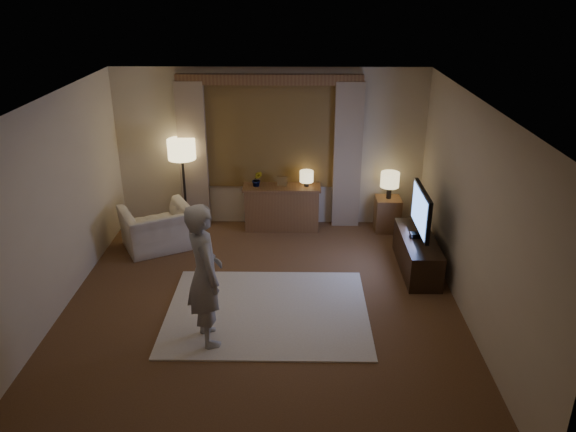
{
  "coord_description": "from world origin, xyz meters",
  "views": [
    {
      "loc": [
        0.43,
        -6.07,
        3.86
      ],
      "look_at": [
        0.32,
        0.6,
        1.02
      ],
      "focal_mm": 35.0,
      "sensor_mm": 36.0,
      "label": 1
    }
  ],
  "objects_px": {
    "armchair": "(158,228)",
    "person": "(205,275)",
    "side_table": "(387,214)",
    "tv_stand": "(417,253)",
    "sideboard": "(282,208)"
  },
  "relations": [
    {
      "from": "sideboard",
      "to": "side_table",
      "type": "height_order",
      "value": "sideboard"
    },
    {
      "from": "sideboard",
      "to": "person",
      "type": "bearing_deg",
      "value": -103.48
    },
    {
      "from": "sideboard",
      "to": "tv_stand",
      "type": "xyz_separation_m",
      "value": [
        1.96,
        -1.41,
        -0.1
      ]
    },
    {
      "from": "side_table",
      "to": "person",
      "type": "distance_m",
      "value": 4.04
    },
    {
      "from": "armchair",
      "to": "person",
      "type": "distance_m",
      "value": 2.69
    },
    {
      "from": "person",
      "to": "armchair",
      "type": "bearing_deg",
      "value": 1.61
    },
    {
      "from": "tv_stand",
      "to": "armchair",
      "type": "bearing_deg",
      "value": 170.73
    },
    {
      "from": "sideboard",
      "to": "tv_stand",
      "type": "bearing_deg",
      "value": -35.83
    },
    {
      "from": "armchair",
      "to": "person",
      "type": "xyz_separation_m",
      "value": [
        1.12,
        -2.39,
        0.53
      ]
    },
    {
      "from": "sideboard",
      "to": "side_table",
      "type": "relative_size",
      "value": 2.14
    },
    {
      "from": "side_table",
      "to": "person",
      "type": "xyz_separation_m",
      "value": [
        -2.5,
        -3.13,
        0.58
      ]
    },
    {
      "from": "sideboard",
      "to": "tv_stand",
      "type": "relative_size",
      "value": 0.86
    },
    {
      "from": "armchair",
      "to": "tv_stand",
      "type": "xyz_separation_m",
      "value": [
        3.84,
        -0.63,
        -0.08
      ]
    },
    {
      "from": "armchair",
      "to": "tv_stand",
      "type": "height_order",
      "value": "armchair"
    },
    {
      "from": "person",
      "to": "sideboard",
      "type": "bearing_deg",
      "value": -36.99
    }
  ]
}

